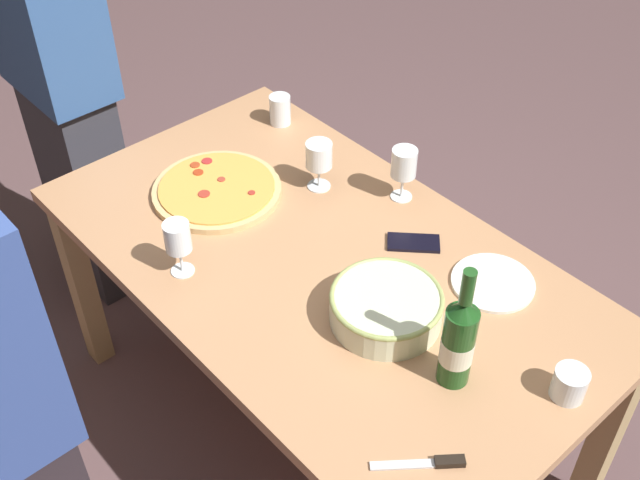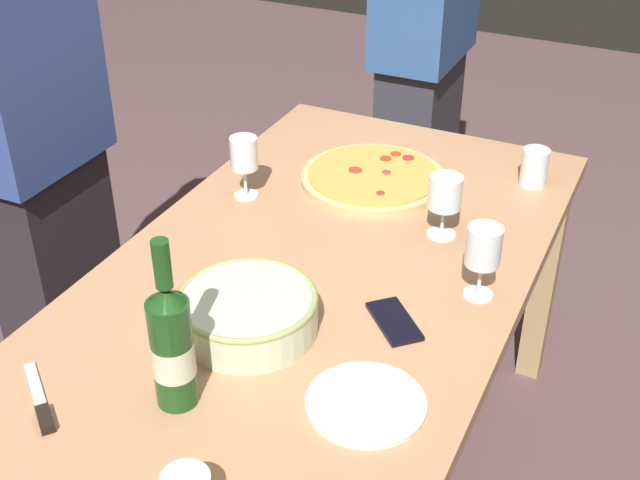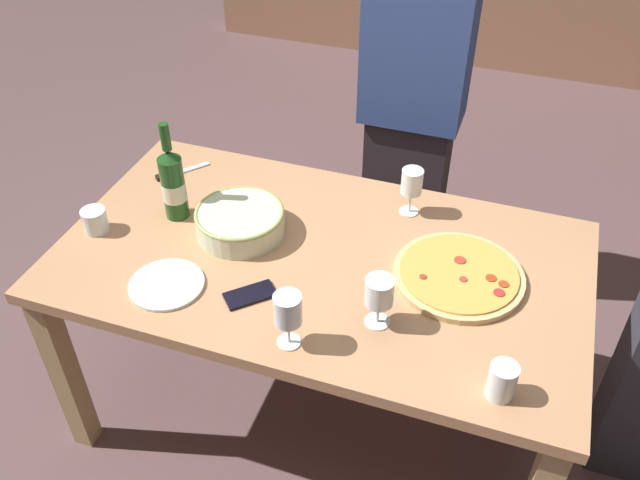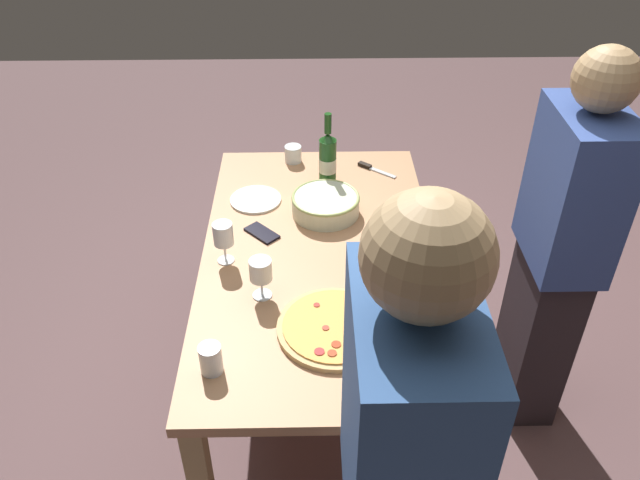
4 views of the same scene
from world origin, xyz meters
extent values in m
plane|color=brown|center=(0.00, 0.00, 0.00)|extent=(8.00, 8.00, 0.00)
cube|color=tan|center=(0.00, 0.00, 0.73)|extent=(1.60, 0.90, 0.04)
cube|color=tan|center=(-0.74, -0.40, 0.35)|extent=(0.07, 0.07, 0.71)
cube|color=tan|center=(-0.74, 0.40, 0.35)|extent=(0.07, 0.07, 0.71)
cylinder|color=tan|center=(0.41, 0.04, 0.76)|extent=(0.38, 0.38, 0.02)
cylinder|color=#F3A446|center=(0.41, 0.04, 0.77)|extent=(0.35, 0.35, 0.01)
cylinder|color=#B12C2A|center=(0.54, -0.01, 0.78)|extent=(0.03, 0.03, 0.00)
cylinder|color=#AD3527|center=(0.41, 0.09, 0.78)|extent=(0.04, 0.04, 0.00)
cylinder|color=#A73D2B|center=(0.43, 0.01, 0.78)|extent=(0.02, 0.02, 0.00)
cylinder|color=#A93D1D|center=(0.54, 0.03, 0.78)|extent=(0.03, 0.03, 0.00)
cylinder|color=#AC3618|center=(0.51, 0.04, 0.78)|extent=(0.03, 0.03, 0.00)
cylinder|color=#A53126|center=(0.32, -0.02, 0.78)|extent=(0.02, 0.02, 0.00)
cylinder|color=beige|center=(-0.28, 0.03, 0.79)|extent=(0.28, 0.28, 0.08)
torus|color=#9FAE61|center=(-0.28, 0.03, 0.83)|extent=(0.28, 0.28, 0.01)
cylinder|color=#1B491A|center=(-0.51, 0.04, 0.86)|extent=(0.08, 0.08, 0.22)
cone|color=#1B491A|center=(-0.51, 0.04, 0.98)|extent=(0.08, 0.08, 0.03)
cylinder|color=#1B491A|center=(-0.51, 0.04, 1.05)|extent=(0.03, 0.03, 0.09)
cylinder|color=silver|center=(-0.51, 0.04, 0.85)|extent=(0.08, 0.08, 0.06)
cylinder|color=white|center=(0.04, -0.36, 0.75)|extent=(0.06, 0.06, 0.00)
cylinder|color=white|center=(0.04, -0.36, 0.79)|extent=(0.01, 0.01, 0.08)
cylinder|color=white|center=(0.04, -0.36, 0.87)|extent=(0.07, 0.07, 0.09)
cylinder|color=maroon|center=(0.04, -0.36, 0.85)|extent=(0.06, 0.06, 0.05)
cylinder|color=white|center=(0.24, -0.21, 0.75)|extent=(0.07, 0.07, 0.00)
cylinder|color=white|center=(0.24, -0.21, 0.79)|extent=(0.01, 0.01, 0.07)
cylinder|color=white|center=(0.24, -0.21, 0.87)|extent=(0.08, 0.08, 0.08)
cylinder|color=maroon|center=(0.24, -0.21, 0.84)|extent=(0.07, 0.07, 0.02)
cylinder|color=white|center=(0.20, 0.31, 0.75)|extent=(0.06, 0.06, 0.00)
cylinder|color=white|center=(0.20, 0.31, 0.79)|extent=(0.01, 0.01, 0.08)
cylinder|color=white|center=(0.20, 0.31, 0.87)|extent=(0.07, 0.07, 0.08)
cylinder|color=white|center=(0.58, -0.34, 0.80)|extent=(0.07, 0.07, 0.10)
cylinder|color=white|center=(-0.71, -0.11, 0.79)|extent=(0.08, 0.08, 0.08)
cylinder|color=white|center=(-0.38, -0.27, 0.76)|extent=(0.22, 0.22, 0.01)
cube|color=black|center=(-0.13, -0.23, 0.76)|extent=(0.15, 0.15, 0.01)
cube|color=silver|center=(-0.60, 0.29, 0.75)|extent=(0.11, 0.13, 0.01)
cube|color=black|center=(-0.66, 0.22, 0.76)|extent=(0.06, 0.07, 0.02)
cube|color=#2B2328|center=(0.08, 0.88, 0.39)|extent=(0.33, 0.20, 0.78)
cube|color=#334B90|center=(0.08, 0.88, 1.07)|extent=(0.39, 0.24, 0.58)
sphere|color=tan|center=(0.08, 0.88, 1.47)|extent=(0.21, 0.21, 0.21)
cube|color=#2D5189|center=(1.11, 0.16, 1.17)|extent=(0.40, 0.24, 0.64)
sphere|color=tan|center=(1.11, 0.16, 1.61)|extent=(0.23, 0.23, 0.23)
camera|label=1|loc=(-1.15, 1.03, 2.19)|focal=43.89mm
camera|label=2|loc=(-1.41, -0.67, 1.80)|focal=46.93mm
camera|label=3|loc=(0.50, -1.46, 2.09)|focal=37.67mm
camera|label=4|loc=(1.94, -0.04, 2.25)|focal=36.05mm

